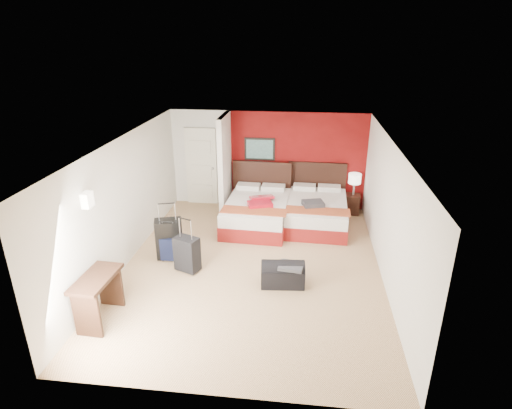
# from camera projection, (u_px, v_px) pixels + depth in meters

# --- Properties ---
(ground) EXTENTS (6.50, 6.50, 0.00)m
(ground) POSITION_uv_depth(u_px,v_px,m) (252.00, 266.00, 8.36)
(ground) COLOR #D4B082
(ground) RESTS_ON ground
(room_walls) EXTENTS (5.02, 6.52, 2.50)m
(room_walls) POSITION_uv_depth(u_px,v_px,m) (197.00, 181.00, 9.34)
(room_walls) COLOR silver
(room_walls) RESTS_ON ground
(red_accent_panel) EXTENTS (3.50, 0.04, 2.50)m
(red_accent_panel) POSITION_uv_depth(u_px,v_px,m) (297.00, 161.00, 10.77)
(red_accent_panel) COLOR maroon
(red_accent_panel) RESTS_ON ground
(partition_wall) EXTENTS (0.12, 1.20, 2.50)m
(partition_wall) POSITION_uv_depth(u_px,v_px,m) (225.00, 166.00, 10.39)
(partition_wall) COLOR silver
(partition_wall) RESTS_ON ground
(entry_door) EXTENTS (0.82, 0.06, 2.05)m
(entry_door) POSITION_uv_depth(u_px,v_px,m) (201.00, 167.00, 11.10)
(entry_door) COLOR silver
(entry_door) RESTS_ON ground
(bed_left) EXTENTS (1.54, 2.13, 0.62)m
(bed_left) POSITION_uv_depth(u_px,v_px,m) (257.00, 213.00, 10.04)
(bed_left) COLOR white
(bed_left) RESTS_ON ground
(bed_right) EXTENTS (1.48, 2.06, 0.60)m
(bed_right) POSITION_uv_depth(u_px,v_px,m) (316.00, 213.00, 10.05)
(bed_right) COLOR white
(bed_right) RESTS_ON ground
(red_suitcase_open) EXTENTS (0.76, 0.89, 0.09)m
(red_suitcase_open) POSITION_uv_depth(u_px,v_px,m) (261.00, 201.00, 9.80)
(red_suitcase_open) COLOR #AB0E1F
(red_suitcase_open) RESTS_ON bed_left
(jacket_bundle) EXTENTS (0.55, 0.48, 0.11)m
(jacket_bundle) POSITION_uv_depth(u_px,v_px,m) (313.00, 204.00, 9.65)
(jacket_bundle) COLOR #3D3D42
(jacket_bundle) RESTS_ON bed_right
(nightstand) EXTENTS (0.39, 0.39, 0.50)m
(nightstand) POSITION_uv_depth(u_px,v_px,m) (352.00, 204.00, 10.72)
(nightstand) COLOR black
(nightstand) RESTS_ON ground
(table_lamp) EXTENTS (0.35, 0.35, 0.55)m
(table_lamp) POSITION_uv_depth(u_px,v_px,m) (354.00, 184.00, 10.52)
(table_lamp) COLOR white
(table_lamp) RESTS_ON nightstand
(suitcase_black) EXTENTS (0.61, 0.48, 0.80)m
(suitcase_black) POSITION_uv_depth(u_px,v_px,m) (169.00, 240.00, 8.55)
(suitcase_black) COLOR black
(suitcase_black) RESTS_ON ground
(suitcase_charcoal) EXTENTS (0.53, 0.44, 0.68)m
(suitcase_charcoal) POSITION_uv_depth(u_px,v_px,m) (187.00, 255.00, 8.08)
(suitcase_charcoal) COLOR black
(suitcase_charcoal) RESTS_ON ground
(suitcase_navy) EXTENTS (0.35, 0.22, 0.48)m
(suitcase_navy) POSITION_uv_depth(u_px,v_px,m) (170.00, 249.00, 8.50)
(suitcase_navy) COLOR black
(suitcase_navy) RESTS_ON ground
(duffel_bag) EXTENTS (0.82, 0.48, 0.40)m
(duffel_bag) POSITION_uv_depth(u_px,v_px,m) (283.00, 275.00, 7.68)
(duffel_bag) COLOR black
(duffel_bag) RESTS_ON ground
(jacket_draped) EXTENTS (0.48, 0.42, 0.06)m
(jacket_draped) POSITION_uv_depth(u_px,v_px,m) (291.00, 266.00, 7.53)
(jacket_draped) COLOR #3A3B40
(jacket_draped) RESTS_ON duffel_bag
(desk) EXTENTS (0.53, 0.98, 0.80)m
(desk) POSITION_uv_depth(u_px,v_px,m) (99.00, 299.00, 6.66)
(desk) COLOR black
(desk) RESTS_ON ground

